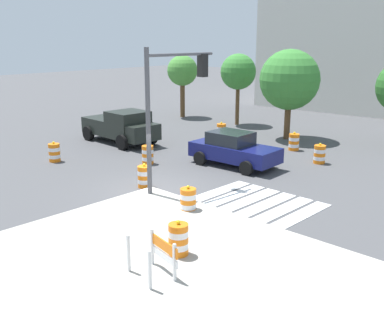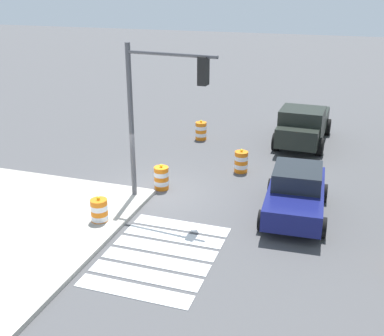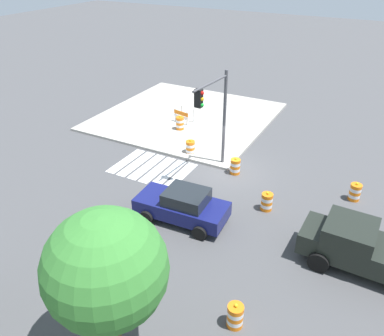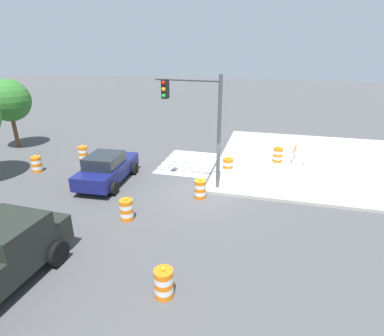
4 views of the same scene
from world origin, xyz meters
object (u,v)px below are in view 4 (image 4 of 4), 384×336
street_tree_corner_lot (9,101)px  traffic_barrel_opposite_curb (127,210)px  traffic_barrel_near_corner (200,189)px  traffic_barrel_lane_center (37,164)px  traffic_barrel_median_near (164,283)px  construction_barricade (297,152)px  traffic_barrel_far_curb (83,153)px  traffic_barrel_on_sidewalk (278,155)px  traffic_barrel_median_far (228,166)px  traffic_light_pole (196,112)px  sports_car (107,168)px

street_tree_corner_lot → traffic_barrel_opposite_curb: bearing=-121.2°
traffic_barrel_near_corner → traffic_barrel_lane_center: bearing=84.8°
traffic_barrel_median_near → construction_barricade: 13.18m
traffic_barrel_median_near → traffic_barrel_far_curb: same height
traffic_barrel_lane_center → traffic_barrel_on_sidewalk: traffic_barrel_on_sidewalk is taller
traffic_barrel_near_corner → traffic_barrel_median_far: same height
construction_barricade → street_tree_corner_lot: (-1.44, 19.35, 2.61)m
traffic_barrel_far_curb → traffic_barrel_lane_center: size_ratio=1.00×
traffic_barrel_median_far → traffic_barrel_on_sidewalk: traffic_barrel_on_sidewalk is taller
traffic_barrel_opposite_curb → traffic_barrel_near_corner: bearing=-43.0°
traffic_barrel_lane_center → traffic_barrel_median_far: bearing=-77.2°
traffic_light_pole → street_tree_corner_lot: size_ratio=1.15×
traffic_barrel_median_far → traffic_barrel_far_curb: (-0.06, 9.26, 0.00)m
traffic_barrel_median_near → street_tree_corner_lot: street_tree_corner_lot is taller
traffic_light_pole → traffic_barrel_near_corner: bearing=-157.3°
traffic_barrel_far_curb → traffic_barrel_opposite_curb: bearing=-135.5°
traffic_barrel_lane_center → traffic_light_pole: bearing=-88.4°
traffic_barrel_opposite_curb → construction_barricade: 11.39m
sports_car → traffic_barrel_near_corner: size_ratio=4.31×
traffic_barrel_near_corner → traffic_barrel_lane_center: same height
traffic_barrel_opposite_curb → construction_barricade: bearing=-39.6°
street_tree_corner_lot → construction_barricade: bearing=-85.7°
construction_barricade → traffic_barrel_median_far: bearing=125.0°
traffic_barrel_on_sidewalk → traffic_light_pole: (-4.48, 4.08, 3.31)m
traffic_barrel_near_corner → construction_barricade: size_ratio=0.75×
traffic_barrel_median_near → traffic_barrel_median_far: (9.72, -0.46, 0.00)m
sports_car → construction_barricade: bearing=-60.7°
construction_barricade → traffic_light_pole: bearing=133.2°
traffic_barrel_near_corner → traffic_light_pole: (1.16, 0.49, 3.46)m
traffic_barrel_median_far → street_tree_corner_lot: 15.79m
traffic_barrel_median_near → sports_car: bearing=38.9°
construction_barricade → traffic_barrel_on_sidewalk: bearing=110.4°
traffic_barrel_near_corner → street_tree_corner_lot: street_tree_corner_lot is taller
traffic_barrel_near_corner → traffic_light_pole: 3.68m
traffic_barrel_median_near → traffic_barrel_opposite_curb: same height
construction_barricade → traffic_light_pole: traffic_light_pole is taller
traffic_barrel_lane_center → street_tree_corner_lot: size_ratio=0.21×
sports_car → street_tree_corner_lot: street_tree_corner_lot is taller
traffic_barrel_median_near → traffic_barrel_on_sidewalk: 12.43m
sports_car → traffic_barrel_median_far: bearing=-64.8°
traffic_light_pole → traffic_barrel_median_near: bearing=-173.3°
traffic_barrel_far_curb → street_tree_corner_lot: 6.98m
sports_car → traffic_light_pole: (0.65, -4.68, 3.10)m
sports_car → traffic_barrel_near_corner: sports_car is taller
traffic_barrel_on_sidewalk → traffic_barrel_far_curb: bearing=101.1°
traffic_barrel_far_curb → traffic_barrel_opposite_curb: 8.39m
sports_car → construction_barricade: sports_car is taller
sports_car → street_tree_corner_lot: (4.11, 9.46, 2.52)m
traffic_barrel_on_sidewalk → traffic_light_pole: 6.91m
traffic_barrel_on_sidewalk → traffic_barrel_lane_center: bearing=109.3°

